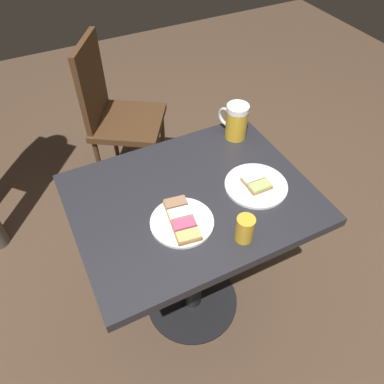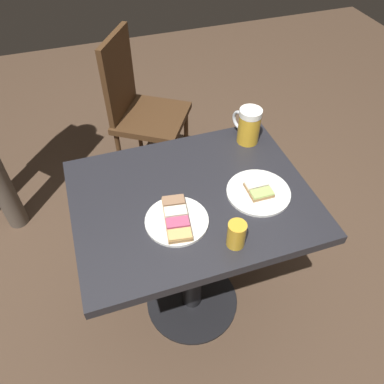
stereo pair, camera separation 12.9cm
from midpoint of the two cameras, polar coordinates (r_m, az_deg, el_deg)
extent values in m
plane|color=#4C3828|center=(1.93, -1.99, -16.23)|extent=(6.00, 6.00, 0.00)
cylinder|color=black|center=(1.93, -2.00, -16.13)|extent=(0.44, 0.44, 0.01)
cylinder|color=black|center=(1.61, -2.34, -10.02)|extent=(0.09, 0.09, 0.73)
cube|color=#232328|center=(1.32, -2.80, -1.28)|extent=(0.83, 0.64, 0.04)
cylinder|color=white|center=(1.23, -4.55, -4.72)|extent=(0.21, 0.21, 0.01)
cube|color=#9E7547|center=(1.27, -5.41, -1.99)|extent=(0.08, 0.06, 0.01)
cube|color=#997051|center=(1.26, -5.44, -1.69)|extent=(0.08, 0.05, 0.01)
cube|color=#9E7547|center=(1.23, -4.86, -3.58)|extent=(0.08, 0.06, 0.01)
cube|color=white|center=(1.23, -4.89, -3.28)|extent=(0.08, 0.05, 0.01)
cube|color=#9E7547|center=(1.20, -4.28, -5.24)|extent=(0.08, 0.06, 0.01)
cube|color=#BC4C70|center=(1.20, -4.31, -4.94)|extent=(0.08, 0.05, 0.01)
cube|color=#9E7547|center=(1.18, -3.67, -6.99)|extent=(0.08, 0.06, 0.01)
cube|color=#E5B266|center=(1.17, -3.70, -6.70)|extent=(0.08, 0.05, 0.01)
cylinder|color=white|center=(1.35, 6.97, 0.86)|extent=(0.22, 0.22, 0.01)
cube|color=#9E7547|center=(1.32, 7.52, 0.54)|extent=(0.08, 0.04, 0.01)
cube|color=#ADC66B|center=(1.32, 7.56, 0.85)|extent=(0.08, 0.04, 0.01)
cube|color=#9E7547|center=(1.35, 6.50, 1.81)|extent=(0.08, 0.04, 0.01)
cube|color=white|center=(1.34, 6.54, 2.12)|extent=(0.08, 0.04, 0.01)
cylinder|color=gold|center=(1.52, 4.28, 10.11)|extent=(0.09, 0.09, 0.12)
cylinder|color=white|center=(1.48, 4.44, 12.39)|extent=(0.09, 0.09, 0.02)
torus|color=silver|center=(1.55, 2.77, 11.17)|extent=(0.04, 0.08, 0.08)
cylinder|color=gold|center=(1.16, 4.84, -5.75)|extent=(0.06, 0.06, 0.09)
cylinder|color=#472D19|center=(2.20, -7.41, 2.80)|extent=(0.03, 0.03, 0.42)
cylinder|color=#472D19|center=(2.44, -5.94, 7.97)|extent=(0.03, 0.03, 0.42)
cylinder|color=#472D19|center=(2.29, -15.26, 3.31)|extent=(0.03, 0.03, 0.42)
cylinder|color=#472D19|center=(2.52, -13.18, 8.28)|extent=(0.03, 0.03, 0.42)
cube|color=#472D19|center=(2.22, -11.26, 10.21)|extent=(0.52, 0.52, 0.04)
cube|color=#472D19|center=(2.14, -16.75, 15.49)|extent=(0.21, 0.30, 0.45)
camera|label=1|loc=(0.06, -92.87, -3.00)|focal=35.28mm
camera|label=2|loc=(0.06, 87.13, 3.00)|focal=35.28mm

